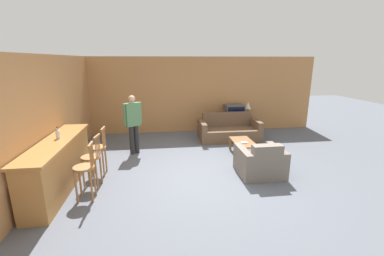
{
  "coord_description": "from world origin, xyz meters",
  "views": [
    {
      "loc": [
        -0.9,
        -5.17,
        2.48
      ],
      "look_at": [
        -0.09,
        0.93,
        0.85
      ],
      "focal_mm": 24.0,
      "sensor_mm": 36.0,
      "label": 1
    }
  ],
  "objects_px": {
    "bar_chair_far": "(98,151)",
    "bottle": "(58,133)",
    "coffee_table": "(243,143)",
    "person_by_window": "(133,121)",
    "armchair_near": "(260,163)",
    "table_lamp": "(248,106)",
    "tv_unit": "(234,125)",
    "book_on_table": "(244,143)",
    "tv": "(234,111)",
    "couch_far": "(229,131)",
    "bar_chair_near": "(85,171)",
    "bar_chair_mid": "(92,161)"
  },
  "relations": [
    {
      "from": "table_lamp",
      "to": "tv_unit",
      "type": "bearing_deg",
      "value": 180.0
    },
    {
      "from": "couch_far",
      "to": "bottle",
      "type": "distance_m",
      "value": 5.01
    },
    {
      "from": "tv",
      "to": "bottle",
      "type": "height_order",
      "value": "bottle"
    },
    {
      "from": "person_by_window",
      "to": "table_lamp",
      "type": "bearing_deg",
      "value": 24.88
    },
    {
      "from": "bar_chair_mid",
      "to": "person_by_window",
      "type": "relative_size",
      "value": 0.67
    },
    {
      "from": "armchair_near",
      "to": "tv",
      "type": "height_order",
      "value": "tv"
    },
    {
      "from": "bar_chair_near",
      "to": "bar_chair_mid",
      "type": "relative_size",
      "value": 1.0
    },
    {
      "from": "bar_chair_far",
      "to": "couch_far",
      "type": "xyz_separation_m",
      "value": [
        3.56,
        2.2,
        -0.27
      ]
    },
    {
      "from": "bar_chair_far",
      "to": "table_lamp",
      "type": "height_order",
      "value": "bar_chair_far"
    },
    {
      "from": "bar_chair_near",
      "to": "armchair_near",
      "type": "distance_m",
      "value": 3.6
    },
    {
      "from": "bar_chair_mid",
      "to": "bar_chair_near",
      "type": "bearing_deg",
      "value": -89.99
    },
    {
      "from": "person_by_window",
      "to": "bar_chair_mid",
      "type": "bearing_deg",
      "value": -109.87
    },
    {
      "from": "bar_chair_mid",
      "to": "person_by_window",
      "type": "xyz_separation_m",
      "value": [
        0.66,
        1.83,
        0.35
      ]
    },
    {
      "from": "armchair_near",
      "to": "tv",
      "type": "xyz_separation_m",
      "value": [
        0.43,
        3.52,
        0.47
      ]
    },
    {
      "from": "tv_unit",
      "to": "table_lamp",
      "type": "height_order",
      "value": "table_lamp"
    },
    {
      "from": "bar_chair_far",
      "to": "bottle",
      "type": "bearing_deg",
      "value": -144.65
    },
    {
      "from": "bar_chair_mid",
      "to": "person_by_window",
      "type": "bearing_deg",
      "value": 70.13
    },
    {
      "from": "bar_chair_far",
      "to": "coffee_table",
      "type": "bearing_deg",
      "value": 12.42
    },
    {
      "from": "person_by_window",
      "to": "bottle",
      "type": "bearing_deg",
      "value": -127.24
    },
    {
      "from": "book_on_table",
      "to": "tv",
      "type": "bearing_deg",
      "value": 80.05
    },
    {
      "from": "bar_chair_near",
      "to": "armchair_near",
      "type": "xyz_separation_m",
      "value": [
        3.54,
        0.58,
        -0.26
      ]
    },
    {
      "from": "couch_far",
      "to": "bottle",
      "type": "height_order",
      "value": "bottle"
    },
    {
      "from": "bar_chair_far",
      "to": "book_on_table",
      "type": "relative_size",
      "value": 5.81
    },
    {
      "from": "bar_chair_far",
      "to": "bar_chair_mid",
      "type": "bearing_deg",
      "value": -90.01
    },
    {
      "from": "bar_chair_mid",
      "to": "bar_chair_far",
      "type": "distance_m",
      "value": 0.58
    },
    {
      "from": "tv",
      "to": "person_by_window",
      "type": "relative_size",
      "value": 0.41
    },
    {
      "from": "bar_chair_far",
      "to": "tv_unit",
      "type": "distance_m",
      "value": 4.99
    },
    {
      "from": "bar_chair_near",
      "to": "table_lamp",
      "type": "xyz_separation_m",
      "value": [
        4.46,
        4.1,
        0.37
      ]
    },
    {
      "from": "coffee_table",
      "to": "person_by_window",
      "type": "xyz_separation_m",
      "value": [
        -2.92,
        0.46,
        0.59
      ]
    },
    {
      "from": "coffee_table",
      "to": "tv",
      "type": "height_order",
      "value": "tv"
    },
    {
      "from": "bar_chair_mid",
      "to": "tv",
      "type": "bearing_deg",
      "value": 42.12
    },
    {
      "from": "bar_chair_near",
      "to": "bar_chair_mid",
      "type": "height_order",
      "value": "same"
    },
    {
      "from": "tv",
      "to": "bottle",
      "type": "xyz_separation_m",
      "value": [
        -4.59,
        -3.45,
        0.35
      ]
    },
    {
      "from": "book_on_table",
      "to": "bar_chair_near",
      "type": "bearing_deg",
      "value": -153.99
    },
    {
      "from": "book_on_table",
      "to": "table_lamp",
      "type": "xyz_separation_m",
      "value": [
        0.91,
        2.36,
        0.54
      ]
    },
    {
      "from": "armchair_near",
      "to": "coffee_table",
      "type": "bearing_deg",
      "value": 88.43
    },
    {
      "from": "armchair_near",
      "to": "coffee_table",
      "type": "distance_m",
      "value": 1.3
    },
    {
      "from": "couch_far",
      "to": "armchair_near",
      "type": "xyz_separation_m",
      "value": [
        -0.02,
        -2.7,
        0.0
      ]
    },
    {
      "from": "bar_chair_mid",
      "to": "table_lamp",
      "type": "distance_m",
      "value": 5.74
    },
    {
      "from": "bottle",
      "to": "person_by_window",
      "type": "relative_size",
      "value": 0.15
    },
    {
      "from": "armchair_near",
      "to": "book_on_table",
      "type": "xyz_separation_m",
      "value": [
        0.02,
        1.16,
        0.09
      ]
    },
    {
      "from": "person_by_window",
      "to": "armchair_near",
      "type": "bearing_deg",
      "value": -31.4
    },
    {
      "from": "couch_far",
      "to": "person_by_window",
      "type": "distance_m",
      "value": 3.12
    },
    {
      "from": "tv",
      "to": "bar_chair_near",
      "type": "bearing_deg",
      "value": -134.13
    },
    {
      "from": "couch_far",
      "to": "bar_chair_far",
      "type": "bearing_deg",
      "value": -148.37
    },
    {
      "from": "bar_chair_far",
      "to": "person_by_window",
      "type": "bearing_deg",
      "value": 62.06
    },
    {
      "from": "bar_chair_mid",
      "to": "tv_unit",
      "type": "distance_m",
      "value": 5.36
    },
    {
      "from": "coffee_table",
      "to": "person_by_window",
      "type": "distance_m",
      "value": 3.01
    },
    {
      "from": "tv",
      "to": "bar_chair_mid",
      "type": "bearing_deg",
      "value": -137.88
    },
    {
      "from": "coffee_table",
      "to": "book_on_table",
      "type": "bearing_deg",
      "value": -98.11
    }
  ]
}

